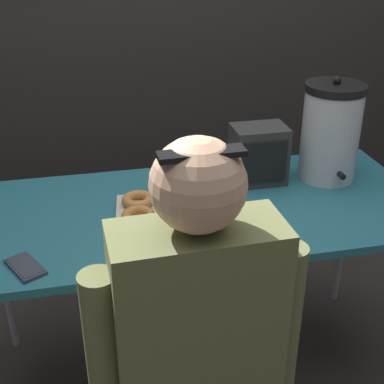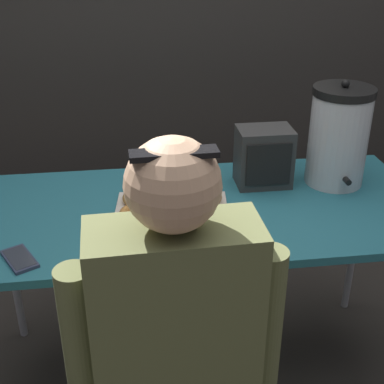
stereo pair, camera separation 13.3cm
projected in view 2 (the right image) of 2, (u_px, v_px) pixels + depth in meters
ground_plane at (200, 369)px, 2.18m from camera, size 12.00×12.00×0.00m
back_wall at (171, 22)px, 2.49m from camera, size 6.00×0.11×2.42m
folding_table at (201, 219)px, 1.86m from camera, size 1.58×0.71×0.76m
donut_box at (172, 208)px, 1.78m from camera, size 0.40×0.30×0.05m
coffee_urn at (339, 136)px, 1.94m from camera, size 0.22×0.25×0.39m
cell_phone at (20, 259)px, 1.55m from camera, size 0.13×0.15×0.01m
space_heater at (264, 157)px, 1.95m from camera, size 0.20×0.15×0.22m
person_seated at (176, 379)px, 1.35m from camera, size 0.53×0.23×1.26m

